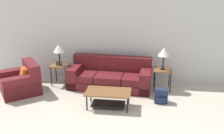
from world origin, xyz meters
name	(u,v)px	position (x,y,z in m)	size (l,w,h in m)	color
wall_back	(128,37)	(0.00, 4.36, 1.30)	(9.13, 0.06, 2.60)	silver
couch	(110,77)	(-0.43, 3.71, 0.29)	(2.29, 1.06, 0.82)	maroon
armchair	(21,82)	(-2.71, 3.03, 0.29)	(1.32, 1.32, 0.80)	maroon
coffee_table	(108,95)	(-0.31, 2.50, 0.30)	(1.05, 0.57, 0.40)	brown
side_table_left	(60,67)	(-1.86, 3.70, 0.52)	(0.49, 0.47, 0.58)	brown
side_table_right	(163,72)	(1.00, 3.70, 0.52)	(0.49, 0.47, 0.58)	brown
table_lamp_left	(59,49)	(-1.86, 3.70, 1.05)	(0.31, 0.31, 0.59)	black
table_lamp_right	(164,52)	(1.00, 3.70, 1.05)	(0.31, 0.31, 0.59)	black
backpack	(161,96)	(0.93, 2.90, 0.17)	(0.31, 0.28, 0.35)	#1E2847
picture_frame	(58,63)	(-1.88, 3.63, 0.65)	(0.10, 0.04, 0.13)	#4C3828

